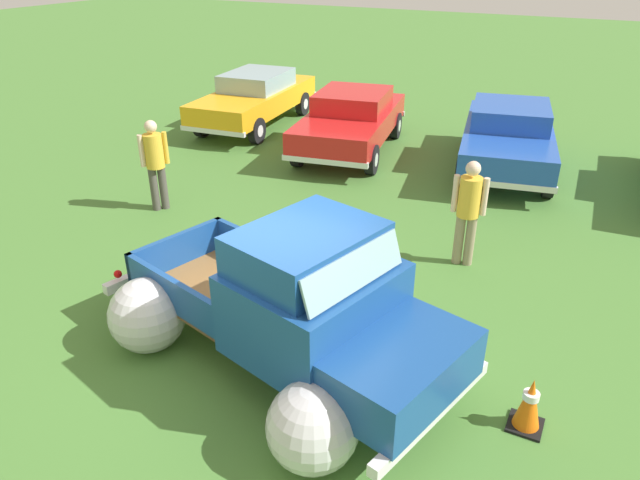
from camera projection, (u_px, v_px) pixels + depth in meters
The scene contains 9 objects.
ground_plane at pixel (277, 354), 7.30m from camera, with size 80.00×80.00×0.00m, color #477A33.
vintage_pickup_truck at pixel (298, 316), 6.72m from camera, with size 4.96×3.63×1.96m.
show_car_0 at pixel (255, 97), 16.09m from camera, with size 2.24×4.81×1.43m.
show_car_1 at pixel (351, 119), 14.05m from camera, with size 2.62×4.64×1.43m.
show_car_2 at pixel (508, 135), 12.92m from camera, with size 2.72×4.77×1.43m.
spectator_0 at pixel (468, 207), 8.93m from camera, with size 0.54×0.39×1.71m.
spectator_1 at pixel (155, 160), 10.82m from camera, with size 0.48×0.48×1.74m.
lane_cone_0 at pixel (384, 253), 9.01m from camera, with size 0.36×0.36×0.63m.
lane_cone_1 at pixel (530, 404), 6.08m from camera, with size 0.36×0.36×0.63m.
Camera 1 is at (3.15, -4.95, 4.60)m, focal length 32.81 mm.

